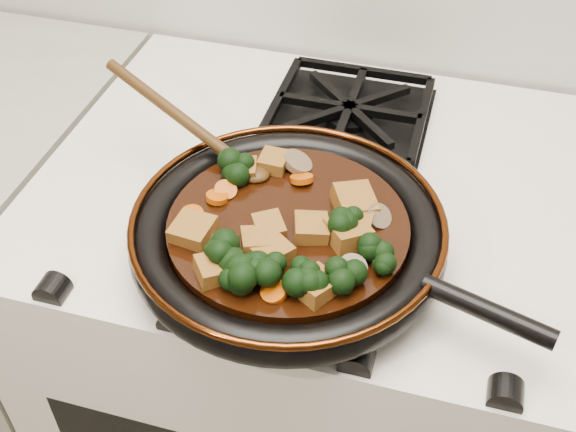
# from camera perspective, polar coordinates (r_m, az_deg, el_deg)

# --- Properties ---
(stove) EXTENTS (0.76, 0.60, 0.90)m
(stove) POSITION_cam_1_polar(r_m,az_deg,el_deg) (1.30, 2.30, -12.43)
(stove) COLOR white
(stove) RESTS_ON ground
(burner_grate_front) EXTENTS (0.23, 0.23, 0.03)m
(burner_grate_front) POSITION_cam_1_polar(r_m,az_deg,el_deg) (0.86, 0.86, -2.19)
(burner_grate_front) COLOR black
(burner_grate_front) RESTS_ON stove
(burner_grate_back) EXTENTS (0.23, 0.23, 0.03)m
(burner_grate_back) POSITION_cam_1_polar(r_m,az_deg,el_deg) (1.07, 4.84, 8.13)
(burner_grate_back) COLOR black
(burner_grate_back) RESTS_ON stove
(skillet) EXTENTS (0.48, 0.36, 0.05)m
(skillet) POSITION_cam_1_polar(r_m,az_deg,el_deg) (0.83, 0.12, -1.37)
(skillet) COLOR black
(skillet) RESTS_ON burner_grate_front
(braising_sauce) EXTENTS (0.28, 0.28, 0.02)m
(braising_sauce) POSITION_cam_1_polar(r_m,az_deg,el_deg) (0.82, -0.00, -1.07)
(braising_sauce) COLOR black
(braising_sauce) RESTS_ON skillet
(tofu_cube_0) EXTENTS (0.05, 0.05, 0.03)m
(tofu_cube_0) POSITION_cam_1_polar(r_m,az_deg,el_deg) (0.78, -2.36, -2.11)
(tofu_cube_0) COLOR brown
(tofu_cube_0) RESTS_ON braising_sauce
(tofu_cube_1) EXTENTS (0.05, 0.05, 0.02)m
(tofu_cube_1) POSITION_cam_1_polar(r_m,az_deg,el_deg) (0.77, -1.24, -3.04)
(tofu_cube_1) COLOR brown
(tofu_cube_1) RESTS_ON braising_sauce
(tofu_cube_2) EXTENTS (0.05, 0.05, 0.03)m
(tofu_cube_2) POSITION_cam_1_polar(r_m,az_deg,el_deg) (0.76, -5.70, -4.23)
(tofu_cube_2) COLOR brown
(tofu_cube_2) RESTS_ON braising_sauce
(tofu_cube_3) EXTENTS (0.05, 0.06, 0.03)m
(tofu_cube_3) POSITION_cam_1_polar(r_m,az_deg,el_deg) (0.74, 2.24, -5.58)
(tofu_cube_3) COLOR brown
(tofu_cube_3) RESTS_ON braising_sauce
(tofu_cube_4) EXTENTS (0.06, 0.06, 0.03)m
(tofu_cube_4) POSITION_cam_1_polar(r_m,az_deg,el_deg) (0.83, 5.27, 1.06)
(tofu_cube_4) COLOR brown
(tofu_cube_4) RESTS_ON braising_sauce
(tofu_cube_5) EXTENTS (0.06, 0.06, 0.03)m
(tofu_cube_5) POSITION_cam_1_polar(r_m,az_deg,el_deg) (0.79, 4.75, -1.39)
(tofu_cube_5) COLOR brown
(tofu_cube_5) RESTS_ON braising_sauce
(tofu_cube_6) EXTENTS (0.04, 0.04, 0.03)m
(tofu_cube_6) POSITION_cam_1_polar(r_m,az_deg,el_deg) (0.88, -3.63, 3.63)
(tofu_cube_6) COLOR brown
(tofu_cube_6) RESTS_ON braising_sauce
(tofu_cube_7) EXTENTS (0.03, 0.04, 0.02)m
(tofu_cube_7) POSITION_cam_1_polar(r_m,az_deg,el_deg) (0.89, -1.15, 4.26)
(tofu_cube_7) COLOR brown
(tofu_cube_7) RESTS_ON braising_sauce
(tofu_cube_8) EXTENTS (0.05, 0.05, 0.03)m
(tofu_cube_8) POSITION_cam_1_polar(r_m,az_deg,el_deg) (0.80, -7.46, -1.22)
(tofu_cube_8) COLOR brown
(tofu_cube_8) RESTS_ON braising_sauce
(tofu_cube_9) EXTENTS (0.05, 0.05, 0.02)m
(tofu_cube_9) POSITION_cam_1_polar(r_m,az_deg,el_deg) (0.80, -1.51, -0.95)
(tofu_cube_9) COLOR brown
(tofu_cube_9) RESTS_ON braising_sauce
(tofu_cube_10) EXTENTS (0.05, 0.05, 0.02)m
(tofu_cube_10) POSITION_cam_1_polar(r_m,az_deg,el_deg) (0.80, 1.83, -1.02)
(tofu_cube_10) COLOR brown
(tofu_cube_10) RESTS_ON braising_sauce
(tofu_cube_11) EXTENTS (0.04, 0.04, 0.03)m
(tofu_cube_11) POSITION_cam_1_polar(r_m,az_deg,el_deg) (0.81, 5.35, -0.81)
(tofu_cube_11) COLOR brown
(tofu_cube_11) RESTS_ON braising_sauce
(broccoli_floret_0) EXTENTS (0.09, 0.08, 0.07)m
(broccoli_floret_0) POSITION_cam_1_polar(r_m,az_deg,el_deg) (0.80, 4.20, -0.52)
(broccoli_floret_0) COLOR black
(broccoli_floret_0) RESTS_ON braising_sauce
(broccoli_floret_1) EXTENTS (0.06, 0.07, 0.07)m
(broccoli_floret_1) POSITION_cam_1_polar(r_m,az_deg,el_deg) (0.74, 1.38, -5.17)
(broccoli_floret_1) COLOR black
(broccoli_floret_1) RESTS_ON braising_sauce
(broccoli_floret_2) EXTENTS (0.09, 0.09, 0.06)m
(broccoli_floret_2) POSITION_cam_1_polar(r_m,az_deg,el_deg) (0.74, 4.68, -5.27)
(broccoli_floret_2) COLOR black
(broccoli_floret_2) RESTS_ON braising_sauce
(broccoli_floret_3) EXTENTS (0.08, 0.09, 0.06)m
(broccoli_floret_3) POSITION_cam_1_polar(r_m,az_deg,el_deg) (0.75, -3.79, -4.44)
(broccoli_floret_3) COLOR black
(broccoli_floret_3) RESTS_ON braising_sauce
(broccoli_floret_4) EXTENTS (0.09, 0.09, 0.07)m
(broccoli_floret_4) POSITION_cam_1_polar(r_m,az_deg,el_deg) (0.75, -1.52, -4.22)
(broccoli_floret_4) COLOR black
(broccoli_floret_4) RESTS_ON braising_sauce
(broccoli_floret_5) EXTENTS (0.09, 0.08, 0.08)m
(broccoli_floret_5) POSITION_cam_1_polar(r_m,az_deg,el_deg) (0.74, -3.80, -5.27)
(broccoli_floret_5) COLOR black
(broccoli_floret_5) RESTS_ON braising_sauce
(broccoli_floret_6) EXTENTS (0.08, 0.08, 0.06)m
(broccoli_floret_6) POSITION_cam_1_polar(r_m,az_deg,el_deg) (0.77, 7.08, -3.47)
(broccoli_floret_6) COLOR black
(broccoli_floret_6) RESTS_ON braising_sauce
(broccoli_floret_7) EXTENTS (0.08, 0.09, 0.07)m
(broccoli_floret_7) POSITION_cam_1_polar(r_m,az_deg,el_deg) (0.77, -5.13, -3.18)
(broccoli_floret_7) COLOR black
(broccoli_floret_7) RESTS_ON braising_sauce
(broccoli_floret_8) EXTENTS (0.09, 0.09, 0.06)m
(broccoli_floret_8) POSITION_cam_1_polar(r_m,az_deg,el_deg) (0.74, 1.46, -5.02)
(broccoli_floret_8) COLOR black
(broccoli_floret_8) RESTS_ON braising_sauce
(broccoli_floret_9) EXTENTS (0.08, 0.07, 0.06)m
(broccoli_floret_9) POSITION_cam_1_polar(r_m,az_deg,el_deg) (0.87, -4.09, 3.26)
(broccoli_floret_9) COLOR black
(broccoli_floret_9) RESTS_ON braising_sauce
(carrot_coin_0) EXTENTS (0.03, 0.03, 0.01)m
(carrot_coin_0) POSITION_cam_1_polar(r_m,az_deg,el_deg) (0.85, -5.62, 1.49)
(carrot_coin_0) COLOR #BC4705
(carrot_coin_0) RESTS_ON braising_sauce
(carrot_coin_1) EXTENTS (0.03, 0.03, 0.02)m
(carrot_coin_1) POSITION_cam_1_polar(r_m,az_deg,el_deg) (0.87, 1.09, 2.97)
(carrot_coin_1) COLOR #BC4705
(carrot_coin_1) RESTS_ON braising_sauce
(carrot_coin_2) EXTENTS (0.03, 0.03, 0.02)m
(carrot_coin_2) POSITION_cam_1_polar(r_m,az_deg,el_deg) (0.85, -4.96, 2.01)
(carrot_coin_2) COLOR #BC4705
(carrot_coin_2) RESTS_ON braising_sauce
(carrot_coin_3) EXTENTS (0.03, 0.03, 0.01)m
(carrot_coin_3) POSITION_cam_1_polar(r_m,az_deg,el_deg) (0.83, -7.58, 0.12)
(carrot_coin_3) COLOR #BC4705
(carrot_coin_3) RESTS_ON braising_sauce
(carrot_coin_4) EXTENTS (0.03, 0.03, 0.02)m
(carrot_coin_4) POSITION_cam_1_polar(r_m,az_deg,el_deg) (0.81, -6.69, -0.64)
(carrot_coin_4) COLOR #BC4705
(carrot_coin_4) RESTS_ON braising_sauce
(carrot_coin_5) EXTENTS (0.03, 0.03, 0.02)m
(carrot_coin_5) POSITION_cam_1_polar(r_m,az_deg,el_deg) (0.74, -1.11, -6.00)
(carrot_coin_5) COLOR #BC4705
(carrot_coin_5) RESTS_ON braising_sauce
(mushroom_slice_0) EXTENTS (0.04, 0.04, 0.02)m
(mushroom_slice_0) POSITION_cam_1_polar(r_m,az_deg,el_deg) (0.82, 7.13, -0.05)
(mushroom_slice_0) COLOR brown
(mushroom_slice_0) RESTS_ON braising_sauce
(mushroom_slice_1) EXTENTS (0.04, 0.03, 0.02)m
(mushroom_slice_1) POSITION_cam_1_polar(r_m,az_deg,el_deg) (0.80, -7.11, -1.35)
(mushroom_slice_1) COLOR brown
(mushroom_slice_1) RESTS_ON braising_sauce
(mushroom_slice_2) EXTENTS (0.04, 0.04, 0.02)m
(mushroom_slice_2) POSITION_cam_1_polar(r_m,az_deg,el_deg) (0.89, 0.73, 4.27)
(mushroom_slice_2) COLOR brown
(mushroom_slice_2) RESTS_ON braising_sauce
(mushroom_slice_3) EXTENTS (0.04, 0.04, 0.02)m
(mushroom_slice_3) POSITION_cam_1_polar(r_m,az_deg,el_deg) (0.76, 5.09, -4.15)
(mushroom_slice_3) COLOR brown
(mushroom_slice_3) RESTS_ON braising_sauce
(wooden_spoon) EXTENTS (0.15, 0.08, 0.24)m
(wooden_spoon) POSITION_cam_1_polar(r_m,az_deg,el_deg) (0.90, -6.34, 6.11)
(wooden_spoon) COLOR #3F260D
(wooden_spoon) RESTS_ON braising_sauce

